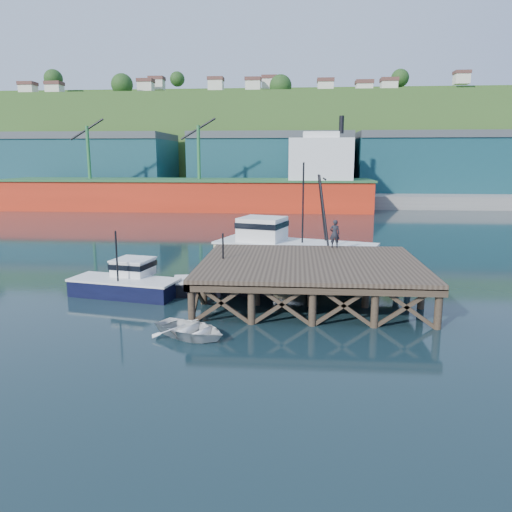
# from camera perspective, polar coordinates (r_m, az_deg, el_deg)

# --- Properties ---
(ground) EXTENTS (300.00, 300.00, 0.00)m
(ground) POSITION_cam_1_polar(r_m,az_deg,el_deg) (28.54, -4.99, -4.56)
(ground) COLOR black
(ground) RESTS_ON ground
(wharf) EXTENTS (12.00, 10.00, 2.62)m
(wharf) POSITION_cam_1_polar(r_m,az_deg,el_deg) (27.52, 6.24, -1.01)
(wharf) COLOR brown
(wharf) RESTS_ON ground
(far_quay) EXTENTS (160.00, 40.00, 2.00)m
(far_quay) POSITION_cam_1_polar(r_m,az_deg,el_deg) (97.43, 1.88, 7.14)
(far_quay) COLOR gray
(far_quay) RESTS_ON ground
(warehouse_left) EXTENTS (32.00, 16.00, 9.00)m
(warehouse_left) POSITION_cam_1_polar(r_m,az_deg,el_deg) (100.28, -18.97, 9.82)
(warehouse_left) COLOR #184951
(warehouse_left) RESTS_ON far_quay
(warehouse_mid) EXTENTS (28.00, 16.00, 9.00)m
(warehouse_mid) POSITION_cam_1_polar(r_m,az_deg,el_deg) (92.21, 1.75, 10.34)
(warehouse_mid) COLOR #184951
(warehouse_mid) RESTS_ON far_quay
(warehouse_right) EXTENTS (30.00, 16.00, 9.00)m
(warehouse_right) POSITION_cam_1_polar(r_m,az_deg,el_deg) (95.51, 20.31, 9.70)
(warehouse_right) COLOR #184951
(warehouse_right) RESTS_ON far_quay
(cargo_ship) EXTENTS (55.50, 10.00, 13.75)m
(cargo_ship) POSITION_cam_1_polar(r_m,az_deg,el_deg) (76.35, -5.34, 7.76)
(cargo_ship) COLOR red
(cargo_ship) RESTS_ON ground
(hillside) EXTENTS (220.00, 50.00, 22.00)m
(hillside) POSITION_cam_1_polar(r_m,az_deg,el_deg) (127.22, 2.58, 12.57)
(hillside) COLOR #2D511E
(hillside) RESTS_ON ground
(boat_navy) EXTENTS (6.44, 3.98, 3.82)m
(boat_navy) POSITION_cam_1_polar(r_m,az_deg,el_deg) (29.43, -14.57, -2.86)
(boat_navy) COLOR black
(boat_navy) RESTS_ON ground
(boat_black) EXTENTS (6.02, 5.01, 3.56)m
(boat_black) POSITION_cam_1_polar(r_m,az_deg,el_deg) (29.32, -3.76, -2.80)
(boat_black) COLOR black
(boat_black) RESTS_ON ground
(trawler) EXTENTS (11.77, 7.12, 7.43)m
(trawler) POSITION_cam_1_polar(r_m,az_deg,el_deg) (35.06, 4.08, 0.96)
(trawler) COLOR beige
(trawler) RESTS_ON ground
(dinghy) EXTENTS (4.25, 3.87, 0.72)m
(dinghy) POSITION_cam_1_polar(r_m,az_deg,el_deg) (22.15, -7.46, -8.30)
(dinghy) COLOR silver
(dinghy) RESTS_ON ground
(dockworker) EXTENTS (0.66, 0.45, 1.76)m
(dockworker) POSITION_cam_1_polar(r_m,az_deg,el_deg) (31.93, 8.98, 2.54)
(dockworker) COLOR black
(dockworker) RESTS_ON wharf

